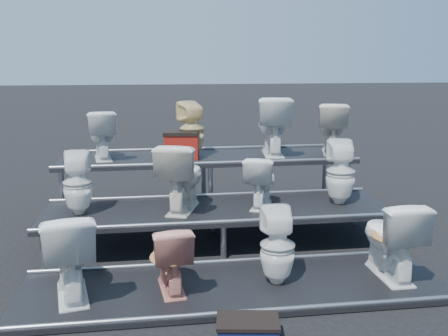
{
  "coord_description": "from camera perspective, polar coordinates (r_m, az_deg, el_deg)",
  "views": [
    {
      "loc": [
        -0.75,
        -5.81,
        2.25
      ],
      "look_at": [
        0.09,
        0.1,
        0.94
      ],
      "focal_mm": 40.0,
      "sensor_mm": 36.0,
      "label": 1
    }
  ],
  "objects": [
    {
      "name": "ground",
      "position": [
        6.28,
        -0.67,
        -8.62
      ],
      "size": [
        80.0,
        80.0,
        0.0
      ],
      "primitive_type": "plane",
      "color": "black",
      "rests_on": "ground"
    },
    {
      "name": "tier_front",
      "position": [
        5.08,
        1.27,
        -13.5
      ],
      "size": [
        4.2,
        1.2,
        0.06
      ],
      "primitive_type": "cube",
      "color": "black",
      "rests_on": "ground"
    },
    {
      "name": "tier_mid",
      "position": [
        6.2,
        -0.68,
        -6.63
      ],
      "size": [
        4.2,
        1.2,
        0.46
      ],
      "primitive_type": "cube",
      "color": "black",
      "rests_on": "ground"
    },
    {
      "name": "tier_back",
      "position": [
        7.38,
        -1.98,
        -1.9
      ],
      "size": [
        4.2,
        1.2,
        0.86
      ],
      "primitive_type": "cube",
      "color": "black",
      "rests_on": "ground"
    },
    {
      "name": "toilet_0",
      "position": [
        4.91,
        -17.32,
        -9.32
      ],
      "size": [
        0.62,
        0.9,
        0.84
      ],
      "primitive_type": "imported",
      "rotation": [
        0.0,
        0.0,
        3.34
      ],
      "color": "white",
      "rests_on": "tier_front"
    },
    {
      "name": "toilet_1",
      "position": [
        4.88,
        -6.17,
        -10.04
      ],
      "size": [
        0.44,
        0.69,
        0.67
      ],
      "primitive_type": "imported",
      "rotation": [
        0.0,
        0.0,
        3.25
      ],
      "color": "tan",
      "rests_on": "tier_front"
    },
    {
      "name": "toilet_2",
      "position": [
        5.0,
        6.13,
        -8.86
      ],
      "size": [
        0.37,
        0.38,
        0.77
      ],
      "primitive_type": "imported",
      "rotation": [
        0.0,
        0.0,
        3.08
      ],
      "color": "white",
      "rests_on": "tier_front"
    },
    {
      "name": "toilet_3",
      "position": [
        5.39,
        18.52,
        -7.53
      ],
      "size": [
        0.47,
        0.81,
        0.82
      ],
      "primitive_type": "imported",
      "rotation": [
        0.0,
        0.0,
        3.15
      ],
      "color": "white",
      "rests_on": "tier_front"
    },
    {
      "name": "toilet_4",
      "position": [
        6.05,
        -16.4,
        -1.69
      ],
      "size": [
        0.35,
        0.36,
        0.74
      ],
      "primitive_type": "imported",
      "rotation": [
        0.0,
        0.0,
        3.2
      ],
      "color": "white",
      "rests_on": "tier_mid"
    },
    {
      "name": "toilet_5",
      "position": [
        5.98,
        -4.86,
        -0.96
      ],
      "size": [
        0.7,
        0.92,
        0.83
      ],
      "primitive_type": "imported",
      "rotation": [
        0.0,
        0.0,
        2.82
      ],
      "color": "silver",
      "rests_on": "tier_mid"
    },
    {
      "name": "toilet_6",
      "position": [
        6.13,
        4.24,
        -1.52
      ],
      "size": [
        0.56,
        0.71,
        0.64
      ],
      "primitive_type": "imported",
      "rotation": [
        0.0,
        0.0,
        2.77
      ],
      "color": "white",
      "rests_on": "tier_mid"
    },
    {
      "name": "toilet_7",
      "position": [
        6.4,
        13.18,
        -0.46
      ],
      "size": [
        0.42,
        0.43,
        0.8
      ],
      "primitive_type": "imported",
      "rotation": [
        0.0,
        0.0,
        2.96
      ],
      "color": "white",
      "rests_on": "tier_mid"
    },
    {
      "name": "toilet_8",
      "position": [
        7.22,
        -13.82,
        3.72
      ],
      "size": [
        0.49,
        0.73,
        0.69
      ],
      "primitive_type": "imported",
      "rotation": [
        0.0,
        0.0,
        3.3
      ],
      "color": "white",
      "rests_on": "tier_back"
    },
    {
      "name": "toilet_9",
      "position": [
        7.2,
        -3.7,
        4.44
      ],
      "size": [
        0.46,
        0.47,
        0.8
      ],
      "primitive_type": "imported",
      "rotation": [
        0.0,
        0.0,
        3.5
      ],
      "color": "#E7CA8A",
      "rests_on": "tier_back"
    },
    {
      "name": "toilet_10",
      "position": [
        7.38,
        5.58,
        4.85
      ],
      "size": [
        0.58,
        0.89,
        0.86
      ],
      "primitive_type": "imported",
      "rotation": [
        0.0,
        0.0,
        3.02
      ],
      "color": "white",
      "rests_on": "tier_back"
    },
    {
      "name": "toilet_11",
      "position": [
        7.65,
        12.19,
        4.51
      ],
      "size": [
        0.6,
        0.83,
        0.76
      ],
      "primitive_type": "imported",
      "rotation": [
        0.0,
        0.0,
        2.87
      ],
      "color": "silver",
      "rests_on": "tier_back"
    },
    {
      "name": "red_crate",
      "position": [
        7.13,
        -4.83,
        2.5
      ],
      "size": [
        0.52,
        0.44,
        0.34
      ],
      "primitive_type": "cube",
      "rotation": [
        0.0,
        0.0,
        -0.14
      ],
      "color": "maroon",
      "rests_on": "tier_back"
    },
    {
      "name": "step_stool",
      "position": [
        4.24,
        2.72,
        -18.27
      ],
      "size": [
        0.52,
        0.36,
        0.17
      ],
      "primitive_type": "cube",
      "rotation": [
        0.0,
        0.0,
        -0.15
      ],
      "color": "black",
      "rests_on": "ground"
    }
  ]
}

